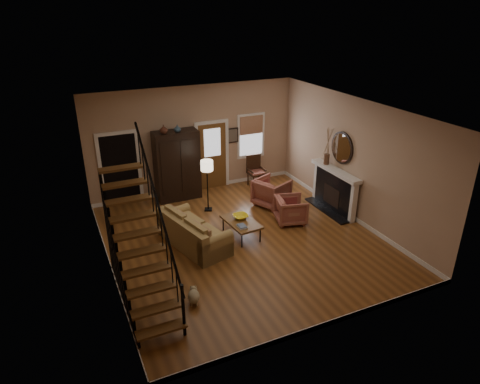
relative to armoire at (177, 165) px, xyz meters
name	(u,v)px	position (x,y,z in m)	size (l,w,h in m)	color
room	(202,164)	(0.29, -1.39, 0.46)	(7.00, 7.33, 3.30)	brown
staircase	(138,230)	(-2.08, -4.45, 0.55)	(0.94, 2.80, 3.20)	brown
fireplace	(336,186)	(3.83, -2.65, -0.31)	(0.33, 1.95, 2.30)	black
armoire	(177,165)	(0.00, 0.00, 0.00)	(1.30, 0.60, 2.10)	black
vase_a	(164,129)	(-0.35, -0.10, 1.17)	(0.24, 0.24, 0.25)	#4C2619
vase_b	(177,128)	(0.05, -0.10, 1.16)	(0.20, 0.20, 0.21)	#334C60
sofa	(194,231)	(-0.49, -2.85, -0.67)	(0.88, 2.05, 0.76)	#A4844A
coffee_table	(241,229)	(0.75, -2.94, -0.83)	(0.66, 1.13, 0.43)	brown
bowl	(241,216)	(0.80, -2.79, -0.57)	(0.39, 0.39, 0.09)	yellow
books	(242,226)	(0.63, -3.24, -0.59)	(0.21, 0.28, 0.05)	beige
armchair_left	(291,210)	(2.29, -2.80, -0.69)	(0.77, 0.79, 0.72)	maroon
armchair_right	(272,192)	(2.33, -1.64, -0.64)	(0.87, 0.90, 0.82)	maroon
floor_lamp	(208,186)	(0.51, -1.18, -0.29)	(0.35, 0.35, 1.51)	black
side_chair	(256,172)	(2.55, -0.20, -0.54)	(0.54, 0.54, 1.02)	#341E10
dog	(194,297)	(-1.23, -4.98, -0.91)	(0.24, 0.40, 0.29)	tan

